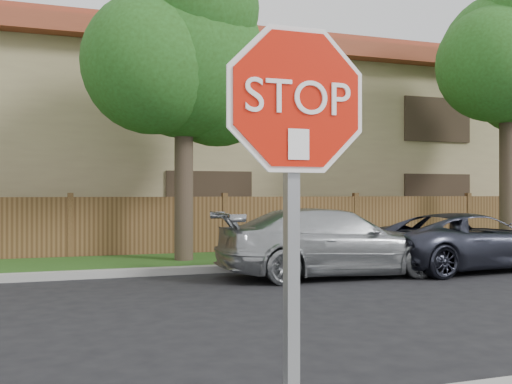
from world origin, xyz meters
name	(u,v)px	position (x,y,z in m)	size (l,w,h in m)	color
far_curb	(77,275)	(0.00, 8.15, 0.07)	(70.00, 0.30, 0.15)	gray
grass_strip	(73,266)	(0.00, 9.80, 0.06)	(70.00, 3.00, 0.12)	#1E4714
fence	(70,229)	(0.00, 11.40, 0.80)	(70.00, 0.12, 1.60)	#4D321B
apartment_building	(64,139)	(0.00, 17.00, 3.53)	(35.20, 9.20, 7.20)	#9A895F
tree_mid	(186,58)	(2.52, 9.57, 4.87)	(4.80, 3.90, 7.35)	#382B21
tree_right	(511,58)	(12.02, 9.57, 5.57)	(4.80, 3.90, 8.20)	#382B21
stop_sign	(295,165)	(0.60, -1.48, 1.83)	(1.01, 0.13, 2.55)	gray
sedan_right	(332,242)	(4.93, 6.77, 0.69)	(1.94, 4.76, 1.38)	#A2A6A9
sedan_far_right	(470,241)	(8.26, 6.70, 0.63)	(2.09, 4.52, 1.26)	#323443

